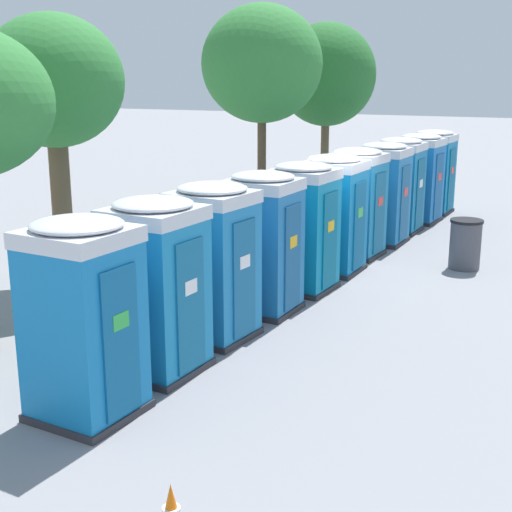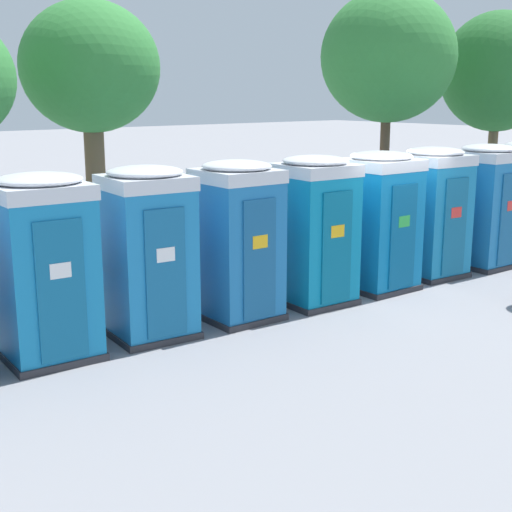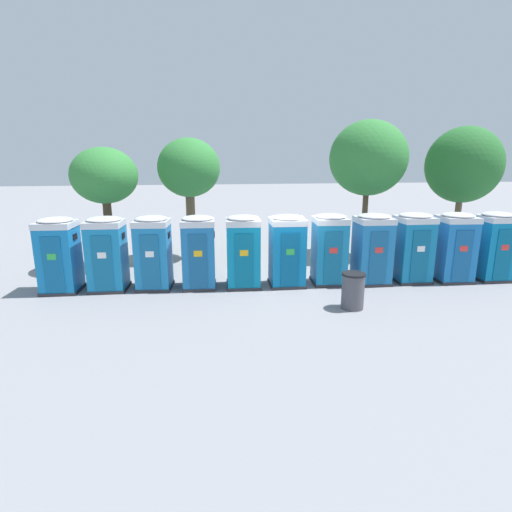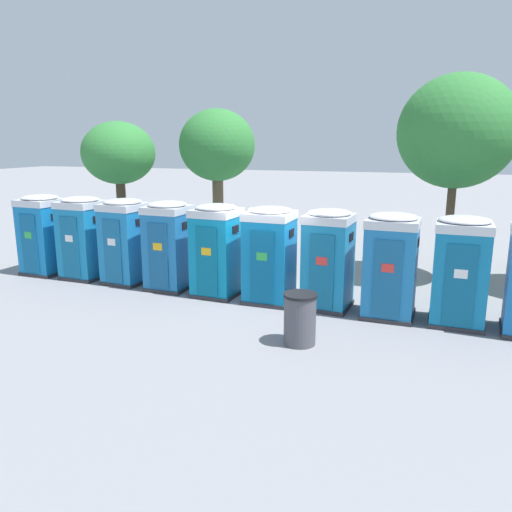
% 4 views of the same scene
% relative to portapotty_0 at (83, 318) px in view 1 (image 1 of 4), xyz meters
% --- Properties ---
extents(ground_plane, '(120.00, 120.00, 0.00)m').
position_rel_portapotty_0_xyz_m(ground_plane, '(7.73, -0.29, -1.28)').
color(ground_plane, gray).
extents(portapotty_0, '(1.27, 1.28, 2.54)m').
position_rel_portapotty_0_xyz_m(portapotty_0, '(0.00, 0.00, 0.00)').
color(portapotty_0, '#2D2D33').
rests_on(portapotty_0, ground).
extents(portapotty_1, '(1.30, 1.28, 2.54)m').
position_rel_portapotty_0_xyz_m(portapotty_1, '(1.55, -0.04, -0.00)').
color(portapotty_1, '#2D2D33').
rests_on(portapotty_1, ground).
extents(portapotty_2, '(1.29, 1.31, 2.54)m').
position_rel_portapotty_0_xyz_m(portapotty_2, '(3.09, -0.11, 0.00)').
color(portapotty_2, '#2D2D33').
rests_on(portapotty_2, ground).
extents(portapotty_3, '(1.20, 1.24, 2.54)m').
position_rel_portapotty_0_xyz_m(portapotty_3, '(4.63, -0.26, 0.00)').
color(portapotty_3, '#2D2D33').
rests_on(portapotty_3, ground).
extents(portapotty_4, '(1.27, 1.28, 2.54)m').
position_rel_portapotty_0_xyz_m(portapotty_4, '(6.17, -0.40, 0.00)').
color(portapotty_4, '#2D2D33').
rests_on(portapotty_4, ground).
extents(portapotty_5, '(1.26, 1.24, 2.54)m').
position_rel_portapotty_0_xyz_m(portapotty_5, '(7.72, -0.49, -0.00)').
color(portapotty_5, '#2D2D33').
rests_on(portapotty_5, ground).
extents(portapotty_6, '(1.26, 1.30, 2.54)m').
position_rel_portapotty_0_xyz_m(portapotty_6, '(9.27, -0.50, 0.00)').
color(portapotty_6, '#2D2D33').
rests_on(portapotty_6, ground).
extents(portapotty_7, '(1.28, 1.25, 2.54)m').
position_rel_portapotty_0_xyz_m(portapotty_7, '(10.81, -0.69, -0.00)').
color(portapotty_7, '#2D2D33').
rests_on(portapotty_7, ground).
extents(portapotty_8, '(1.28, 1.25, 2.54)m').
position_rel_portapotty_0_xyz_m(portapotty_8, '(12.36, -0.71, -0.00)').
color(portapotty_8, '#2D2D33').
rests_on(portapotty_8, ground).
extents(portapotty_9, '(1.34, 1.31, 2.54)m').
position_rel_portapotty_0_xyz_m(portapotty_9, '(13.89, -0.90, -0.00)').
color(portapotty_9, '#2D2D33').
rests_on(portapotty_9, ground).
extents(portapotty_10, '(1.24, 1.28, 2.54)m').
position_rel_portapotty_0_xyz_m(portapotty_10, '(15.44, -0.96, 0.00)').
color(portapotty_10, '#2D2D33').
rests_on(portapotty_10, ground).
extents(street_tree_0, '(3.30, 3.30, 5.85)m').
position_rel_portapotty_0_xyz_m(street_tree_0, '(16.67, 3.02, 2.85)').
color(street_tree_0, brown).
rests_on(street_tree_0, ground).
extents(street_tree_1, '(2.68, 2.68, 5.30)m').
position_rel_portapotty_0_xyz_m(street_tree_1, '(4.37, 4.02, 2.70)').
color(street_tree_1, brown).
rests_on(street_tree_1, ground).
extents(street_tree_3, '(3.41, 3.41, 6.09)m').
position_rel_portapotty_0_xyz_m(street_tree_3, '(12.22, 3.32, 3.15)').
color(street_tree_3, brown).
rests_on(street_tree_3, ground).
extents(trash_can, '(0.71, 0.71, 1.10)m').
position_rel_portapotty_0_xyz_m(trash_can, '(9.17, -3.04, -0.73)').
color(trash_can, '#4C4C54').
rests_on(trash_can, ground).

